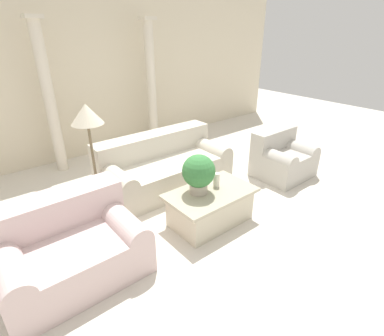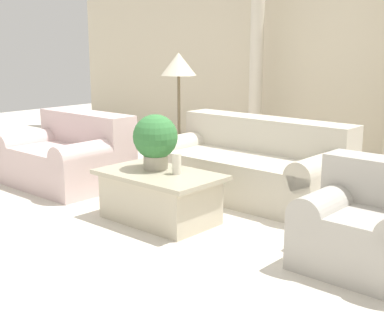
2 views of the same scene
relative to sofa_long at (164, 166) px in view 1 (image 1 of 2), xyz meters
name	(u,v)px [view 1 (image 1 of 2)]	position (x,y,z in m)	size (l,w,h in m)	color
ground_plane	(182,212)	(-0.27, -0.83, -0.32)	(16.00, 16.00, 0.00)	silver
wall_back	(85,70)	(-0.27, 2.05, 1.28)	(10.00, 0.06, 3.20)	beige
sofa_long	(164,166)	(0.00, 0.00, 0.00)	(2.01, 0.99, 0.80)	beige
loveseat	(69,246)	(-1.82, -0.99, 0.01)	(1.35, 0.99, 0.80)	beige
coffee_table	(210,206)	(-0.13, -1.24, -0.09)	(1.12, 0.68, 0.45)	beige
potted_plant	(199,172)	(-0.26, -1.15, 0.40)	(0.41, 0.41, 0.50)	#B2A893
pillar_candle	(216,180)	(0.03, -1.18, 0.22)	(0.08, 0.08, 0.19)	silver
floor_lamp	(87,120)	(-1.08, 0.05, 0.94)	(0.41, 0.41, 1.47)	brown
column_left	(49,98)	(-1.10, 1.61, 0.95)	(0.26, 0.26, 2.49)	beige
column_right	(151,85)	(0.84, 1.61, 0.95)	(0.26, 0.26, 2.49)	beige
armchair	(282,157)	(1.74, -0.99, 0.00)	(0.91, 0.77, 0.77)	#B7B2A8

